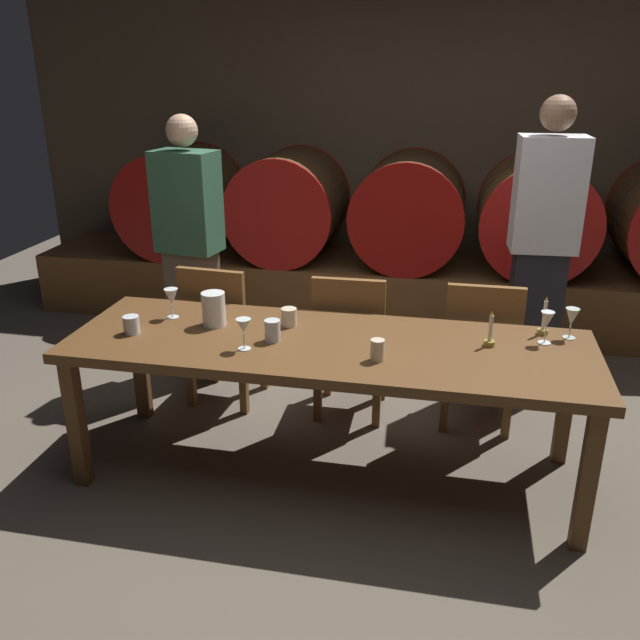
{
  "coord_description": "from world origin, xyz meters",
  "views": [
    {
      "loc": [
        0.35,
        -2.96,
        1.97
      ],
      "look_at": [
        -0.27,
        0.03,
        0.78
      ],
      "focal_mm": 37.74,
      "sensor_mm": 36.0,
      "label": 1
    }
  ],
  "objects_px": {
    "chair_left": "(221,328)",
    "guest_left": "(190,249)",
    "wine_barrel_right": "(535,215)",
    "cup_far_left": "(131,325)",
    "cup_far_right": "(377,350)",
    "wine_glass_far_left": "(171,298)",
    "wine_glass_center_left": "(244,327)",
    "candle_left": "(490,337)",
    "wine_glass_center_right": "(547,321)",
    "chair_center": "(350,339)",
    "dining_table": "(328,354)",
    "cup_center_right": "(289,317)",
    "candle_right": "(543,324)",
    "cup_center_left": "(272,331)",
    "wine_glass_far_right": "(572,318)",
    "chair_right": "(480,348)",
    "wine_barrel_center": "(410,210)",
    "wine_barrel_left": "(290,205)",
    "wine_barrel_far_left": "(183,200)",
    "guest_right": "(542,248)",
    "pitcher": "(214,309)"
  },
  "relations": [
    {
      "from": "dining_table",
      "to": "guest_left",
      "type": "bearing_deg",
      "value": 137.69
    },
    {
      "from": "wine_glass_center_left",
      "to": "dining_table",
      "type": "bearing_deg",
      "value": 24.34
    },
    {
      "from": "wine_glass_far_right",
      "to": "chair_center",
      "type": "bearing_deg",
      "value": 164.16
    },
    {
      "from": "cup_far_right",
      "to": "candle_right",
      "type": "bearing_deg",
      "value": 31.77
    },
    {
      "from": "chair_center",
      "to": "pitcher",
      "type": "bearing_deg",
      "value": 37.72
    },
    {
      "from": "cup_far_left",
      "to": "cup_far_right",
      "type": "xyz_separation_m",
      "value": [
        1.21,
        -0.07,
        0.01
      ]
    },
    {
      "from": "chair_left",
      "to": "wine_glass_far_right",
      "type": "height_order",
      "value": "chair_left"
    },
    {
      "from": "wine_glass_center_left",
      "to": "wine_barrel_right",
      "type": "bearing_deg",
      "value": 58.53
    },
    {
      "from": "wine_barrel_right",
      "to": "cup_center_left",
      "type": "xyz_separation_m",
      "value": [
        -1.38,
        -2.31,
        -0.12
      ]
    },
    {
      "from": "candle_right",
      "to": "cup_center_left",
      "type": "distance_m",
      "value": 1.31
    },
    {
      "from": "guest_left",
      "to": "chair_left",
      "type": "bearing_deg",
      "value": 139.0
    },
    {
      "from": "wine_barrel_center",
      "to": "chair_left",
      "type": "distance_m",
      "value": 1.96
    },
    {
      "from": "chair_left",
      "to": "wine_barrel_right",
      "type": "bearing_deg",
      "value": -134.33
    },
    {
      "from": "dining_table",
      "to": "wine_glass_center_right",
      "type": "height_order",
      "value": "wine_glass_center_right"
    },
    {
      "from": "chair_center",
      "to": "guest_right",
      "type": "relative_size",
      "value": 0.49
    },
    {
      "from": "chair_left",
      "to": "wine_glass_far_left",
      "type": "relative_size",
      "value": 5.66
    },
    {
      "from": "guest_left",
      "to": "candle_left",
      "type": "relative_size",
      "value": 9.5
    },
    {
      "from": "wine_barrel_far_left",
      "to": "chair_left",
      "type": "xyz_separation_m",
      "value": [
        0.9,
        -1.66,
        -0.4
      ]
    },
    {
      "from": "candle_left",
      "to": "wine_glass_center_right",
      "type": "distance_m",
      "value": 0.28
    },
    {
      "from": "dining_table",
      "to": "guest_left",
      "type": "xyz_separation_m",
      "value": [
        -1.08,
        0.98,
        0.2
      ]
    },
    {
      "from": "chair_left",
      "to": "wine_glass_center_left",
      "type": "relative_size",
      "value": 5.91
    },
    {
      "from": "guest_left",
      "to": "cup_far_right",
      "type": "relative_size",
      "value": 16.99
    },
    {
      "from": "chair_right",
      "to": "wine_glass_far_right",
      "type": "xyz_separation_m",
      "value": [
        0.39,
        -0.34,
        0.34
      ]
    },
    {
      "from": "candle_left",
      "to": "wine_glass_center_right",
      "type": "xyz_separation_m",
      "value": [
        0.26,
        0.08,
        0.07
      ]
    },
    {
      "from": "wine_barrel_far_left",
      "to": "wine_glass_center_right",
      "type": "height_order",
      "value": "wine_barrel_far_left"
    },
    {
      "from": "wine_barrel_left",
      "to": "cup_center_right",
      "type": "height_order",
      "value": "wine_barrel_left"
    },
    {
      "from": "chair_left",
      "to": "guest_right",
      "type": "distance_m",
      "value": 1.96
    },
    {
      "from": "cup_far_left",
      "to": "cup_center_left",
      "type": "height_order",
      "value": "cup_center_left"
    },
    {
      "from": "wine_barrel_far_left",
      "to": "candle_left",
      "type": "relative_size",
      "value": 5.06
    },
    {
      "from": "chair_center",
      "to": "dining_table",
      "type": "bearing_deg",
      "value": 87.56
    },
    {
      "from": "chair_right",
      "to": "guest_right",
      "type": "height_order",
      "value": "guest_right"
    },
    {
      "from": "chair_left",
      "to": "cup_center_right",
      "type": "distance_m",
      "value": 0.74
    },
    {
      "from": "wine_barrel_left",
      "to": "guest_right",
      "type": "bearing_deg",
      "value": -30.74
    },
    {
      "from": "cup_center_left",
      "to": "dining_table",
      "type": "bearing_deg",
      "value": 9.75
    },
    {
      "from": "wine_glass_center_right",
      "to": "wine_glass_far_right",
      "type": "xyz_separation_m",
      "value": [
        0.12,
        0.09,
        -0.01
      ]
    },
    {
      "from": "wine_barrel_right",
      "to": "cup_center_left",
      "type": "height_order",
      "value": "wine_barrel_right"
    },
    {
      "from": "cup_center_right",
      "to": "chair_center",
      "type": "bearing_deg",
      "value": 60.38
    },
    {
      "from": "chair_right",
      "to": "guest_right",
      "type": "relative_size",
      "value": 0.49
    },
    {
      "from": "wine_glass_far_left",
      "to": "wine_glass_center_left",
      "type": "relative_size",
      "value": 1.05
    },
    {
      "from": "wine_glass_far_right",
      "to": "cup_center_left",
      "type": "distance_m",
      "value": 1.42
    },
    {
      "from": "chair_left",
      "to": "guest_left",
      "type": "bearing_deg",
      "value": -45.7
    },
    {
      "from": "dining_table",
      "to": "chair_left",
      "type": "distance_m",
      "value": 0.99
    },
    {
      "from": "wine_barrel_left",
      "to": "chair_right",
      "type": "relative_size",
      "value": 1.01
    },
    {
      "from": "chair_center",
      "to": "pitcher",
      "type": "relative_size",
      "value": 5.17
    },
    {
      "from": "guest_left",
      "to": "wine_glass_center_right",
      "type": "distance_m",
      "value": 2.23
    },
    {
      "from": "wine_barrel_center",
      "to": "cup_far_right",
      "type": "relative_size",
      "value": 9.05
    },
    {
      "from": "pitcher",
      "to": "wine_barrel_far_left",
      "type": "bearing_deg",
      "value": 115.98
    },
    {
      "from": "cup_center_left",
      "to": "cup_far_right",
      "type": "bearing_deg",
      "value": -12.87
    },
    {
      "from": "wine_glass_center_left",
      "to": "cup_center_right",
      "type": "bearing_deg",
      "value": 68.31
    },
    {
      "from": "chair_right",
      "to": "candle_right",
      "type": "height_order",
      "value": "candle_right"
    }
  ]
}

